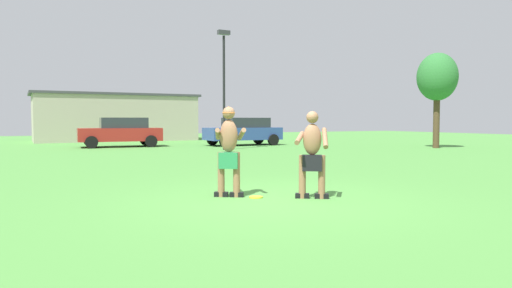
% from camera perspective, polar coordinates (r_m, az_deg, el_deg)
% --- Properties ---
extents(ground_plane, '(80.00, 80.00, 0.00)m').
position_cam_1_polar(ground_plane, '(8.41, 2.32, -6.96)').
color(ground_plane, '#4C8E3D').
extents(player_with_cap, '(0.67, 0.83, 1.71)m').
position_cam_1_polar(player_with_cap, '(8.70, -3.37, -0.39)').
color(player_with_cap, black).
rests_on(player_with_cap, ground_plane).
extents(player_in_black, '(0.78, 0.73, 1.61)m').
position_cam_1_polar(player_in_black, '(8.57, 6.95, -1.11)').
color(player_in_black, black).
rests_on(player_in_black, ground_plane).
extents(frisbee, '(0.26, 0.26, 0.03)m').
position_cam_1_polar(frisbee, '(8.67, -0.01, -6.57)').
color(frisbee, yellow).
rests_on(frisbee, ground_plane).
extents(car_red_mid_lot, '(4.44, 2.32, 1.58)m').
position_cam_1_polar(car_red_mid_lot, '(25.96, -16.33, 1.48)').
color(car_red_mid_lot, maroon).
rests_on(car_red_mid_lot, ground_plane).
extents(car_blue_far_end, '(4.32, 2.05, 1.58)m').
position_cam_1_polar(car_blue_far_end, '(26.51, -1.55, 1.62)').
color(car_blue_far_end, '#2D478C').
rests_on(car_blue_far_end, ground_plane).
extents(lamp_post, '(0.60, 0.24, 5.74)m').
position_cam_1_polar(lamp_post, '(22.48, -3.98, 8.25)').
color(lamp_post, black).
rests_on(lamp_post, ground_plane).
extents(outbuilding_behind_lot, '(11.09, 4.56, 3.27)m').
position_cam_1_polar(outbuilding_behind_lot, '(34.05, -16.89, 3.17)').
color(outbuilding_behind_lot, '#B2A893').
rests_on(outbuilding_behind_lot, ground_plane).
extents(tree_left_field, '(2.04, 2.04, 4.90)m').
position_cam_1_polar(tree_left_field, '(25.74, 21.47, 7.59)').
color(tree_left_field, '#4C3823').
rests_on(tree_left_field, ground_plane).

